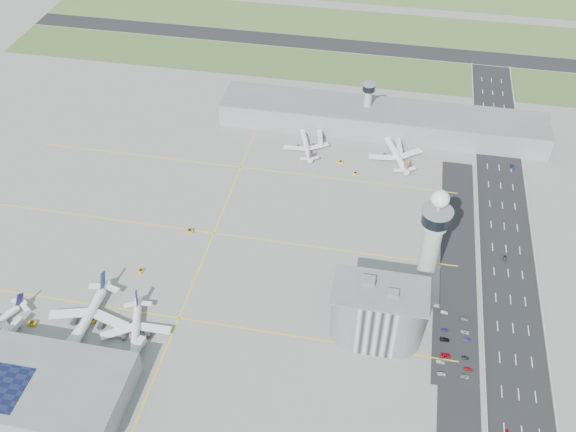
% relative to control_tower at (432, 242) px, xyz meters
% --- Properties ---
extents(ground, '(1000.00, 1000.00, 0.00)m').
position_rel_control_tower_xyz_m(ground, '(-72.00, -8.00, -35.04)').
color(ground, gray).
extents(grass_strip_0, '(480.00, 50.00, 0.08)m').
position_rel_control_tower_xyz_m(grass_strip_0, '(-92.00, 217.00, -35.00)').
color(grass_strip_0, '#49642F').
rests_on(grass_strip_0, ground).
extents(grass_strip_1, '(480.00, 60.00, 0.08)m').
position_rel_control_tower_xyz_m(grass_strip_1, '(-92.00, 292.00, -35.00)').
color(grass_strip_1, '#4A612E').
rests_on(grass_strip_1, ground).
extents(runway, '(480.00, 22.00, 0.10)m').
position_rel_control_tower_xyz_m(runway, '(-92.00, 254.00, -34.98)').
color(runway, black).
rests_on(runway, ground).
extents(highway, '(28.00, 500.00, 0.10)m').
position_rel_control_tower_xyz_m(highway, '(43.00, -8.00, -34.99)').
color(highway, black).
rests_on(highway, ground).
extents(barrier_left, '(0.60, 500.00, 1.20)m').
position_rel_control_tower_xyz_m(barrier_left, '(29.00, -8.00, -34.44)').
color(barrier_left, '#9E9E99').
rests_on(barrier_left, ground).
extents(barrier_right, '(0.60, 500.00, 1.20)m').
position_rel_control_tower_xyz_m(barrier_right, '(57.00, -8.00, -34.44)').
color(barrier_right, '#9E9E99').
rests_on(barrier_right, ground).
extents(landside_road, '(18.00, 260.00, 0.08)m').
position_rel_control_tower_xyz_m(landside_road, '(18.00, -18.00, -35.00)').
color(landside_road, black).
rests_on(landside_road, ground).
extents(parking_lot, '(20.00, 44.00, 0.10)m').
position_rel_control_tower_xyz_m(parking_lot, '(16.00, -30.00, -34.99)').
color(parking_lot, black).
rests_on(parking_lot, ground).
extents(taxiway_line_h_0, '(260.00, 0.60, 0.01)m').
position_rel_control_tower_xyz_m(taxiway_line_h_0, '(-112.00, -38.00, -35.04)').
color(taxiway_line_h_0, yellow).
rests_on(taxiway_line_h_0, ground).
extents(taxiway_line_h_1, '(260.00, 0.60, 0.01)m').
position_rel_control_tower_xyz_m(taxiway_line_h_1, '(-112.00, 22.00, -35.04)').
color(taxiway_line_h_1, yellow).
rests_on(taxiway_line_h_1, ground).
extents(taxiway_line_h_2, '(260.00, 0.60, 0.01)m').
position_rel_control_tower_xyz_m(taxiway_line_h_2, '(-112.00, 82.00, -35.04)').
color(taxiway_line_h_2, yellow).
rests_on(taxiway_line_h_2, ground).
extents(taxiway_line_v, '(0.60, 260.00, 0.01)m').
position_rel_control_tower_xyz_m(taxiway_line_v, '(-112.00, 22.00, -35.04)').
color(taxiway_line_v, yellow).
rests_on(taxiway_line_v, ground).
extents(control_tower, '(14.00, 14.00, 64.50)m').
position_rel_control_tower_xyz_m(control_tower, '(0.00, 0.00, 0.00)').
color(control_tower, '#ADAAA5').
rests_on(control_tower, ground).
extents(secondary_tower, '(8.60, 8.60, 31.90)m').
position_rel_control_tower_xyz_m(secondary_tower, '(-42.00, 142.00, -16.24)').
color(secondary_tower, '#ADAAA5').
rests_on(secondary_tower, ground).
extents(admin_building, '(42.00, 24.00, 33.50)m').
position_rel_control_tower_xyz_m(admin_building, '(-20.01, -30.00, -19.74)').
color(admin_building, '#B2B2B7').
rests_on(admin_building, ground).
extents(terminal_pier, '(210.00, 32.00, 15.80)m').
position_rel_control_tower_xyz_m(terminal_pier, '(-32.00, 140.00, -27.14)').
color(terminal_pier, gray).
rests_on(terminal_pier, ground).
extents(near_terminal, '(84.00, 42.00, 13.00)m').
position_rel_control_tower_xyz_m(near_terminal, '(-160.07, -90.02, -28.62)').
color(near_terminal, gray).
rests_on(near_terminal, ground).
extents(airplane_near_b, '(39.15, 46.03, 12.87)m').
position_rel_control_tower_xyz_m(airplane_near_b, '(-152.47, -49.18, -28.61)').
color(airplane_near_b, white).
rests_on(airplane_near_b, ground).
extents(airplane_near_c, '(42.82, 46.61, 10.80)m').
position_rel_control_tower_xyz_m(airplane_near_c, '(-127.87, -51.76, -29.64)').
color(airplane_near_c, white).
rests_on(airplane_near_c, ground).
extents(airplane_far_a, '(38.20, 41.54, 9.60)m').
position_rel_control_tower_xyz_m(airplane_far_a, '(-76.33, 109.10, -30.24)').
color(airplane_far_a, white).
rests_on(airplane_far_a, ground).
extents(airplane_far_b, '(48.63, 51.95, 11.62)m').
position_rel_control_tower_xyz_m(airplane_far_b, '(-20.36, 110.51, -29.23)').
color(airplane_far_b, white).
rests_on(airplane_far_b, ground).
extents(jet_bridge_near_0, '(5.39, 14.31, 5.70)m').
position_rel_control_tower_xyz_m(jet_bridge_near_0, '(-185.00, -69.00, -32.19)').
color(jet_bridge_near_0, silver).
rests_on(jet_bridge_near_0, ground).
extents(jet_bridge_near_1, '(5.39, 14.31, 5.70)m').
position_rel_control_tower_xyz_m(jet_bridge_near_1, '(-155.00, -69.00, -32.19)').
color(jet_bridge_near_1, silver).
rests_on(jet_bridge_near_1, ground).
extents(jet_bridge_near_2, '(5.39, 14.31, 5.70)m').
position_rel_control_tower_xyz_m(jet_bridge_near_2, '(-125.00, -69.00, -32.19)').
color(jet_bridge_near_2, silver).
rests_on(jet_bridge_near_2, ground).
extents(jet_bridge_far_0, '(5.39, 14.31, 5.70)m').
position_rel_control_tower_xyz_m(jet_bridge_far_0, '(-70.00, 124.00, -32.19)').
color(jet_bridge_far_0, silver).
rests_on(jet_bridge_far_0, ground).
extents(jet_bridge_far_1, '(5.39, 14.31, 5.70)m').
position_rel_control_tower_xyz_m(jet_bridge_far_1, '(-20.00, 124.00, -32.19)').
color(jet_bridge_far_1, silver).
rests_on(jet_bridge_far_1, ground).
extents(tug_0, '(3.81, 2.74, 2.12)m').
position_rel_control_tower_xyz_m(tug_0, '(-178.20, -54.86, -33.98)').
color(tug_0, '#DA9700').
rests_on(tug_0, ground).
extents(tug_1, '(3.23, 3.84, 1.90)m').
position_rel_control_tower_xyz_m(tug_1, '(-151.20, -47.50, -34.09)').
color(tug_1, orange).
rests_on(tug_1, ground).
extents(tug_2, '(2.81, 3.48, 1.77)m').
position_rel_control_tower_xyz_m(tug_2, '(-140.39, -12.91, -34.16)').
color(tug_2, '#D5A704').
rests_on(tug_2, ground).
extents(tug_3, '(4.10, 3.55, 2.00)m').
position_rel_control_tower_xyz_m(tug_3, '(-125.10, 20.44, -34.04)').
color(tug_3, '#CD900B').
rests_on(tug_3, ground).
extents(tug_4, '(3.28, 3.61, 1.73)m').
position_rel_control_tower_xyz_m(tug_4, '(-52.87, 98.06, -34.17)').
color(tug_4, yellow).
rests_on(tug_4, ground).
extents(tug_5, '(3.37, 3.58, 1.72)m').
position_rel_control_tower_xyz_m(tug_5, '(-42.60, 88.50, -34.18)').
color(tug_5, '#FBA92C').
rests_on(tug_5, ground).
extents(car_lot_0, '(3.93, 1.84, 1.30)m').
position_rel_control_tower_xyz_m(car_lot_0, '(10.56, -46.26, -34.39)').
color(car_lot_0, silver).
rests_on(car_lot_0, ground).
extents(car_lot_1, '(3.99, 1.52, 1.30)m').
position_rel_control_tower_xyz_m(car_lot_1, '(10.07, -39.90, -34.39)').
color(car_lot_1, '#999AA9').
rests_on(car_lot_1, ground).
extents(car_lot_2, '(4.73, 2.32, 1.29)m').
position_rel_control_tower_xyz_m(car_lot_2, '(12.16, -36.14, -34.39)').
color(car_lot_2, '#AD0B15').
rests_on(car_lot_2, ground).
extents(car_lot_3, '(4.47, 1.90, 1.29)m').
position_rel_control_tower_xyz_m(car_lot_3, '(11.70, -27.18, -34.40)').
color(car_lot_3, black).
rests_on(car_lot_3, ground).
extents(car_lot_4, '(3.29, 1.60, 1.08)m').
position_rel_control_tower_xyz_m(car_lot_4, '(11.66, -21.51, -34.50)').
color(car_lot_4, navy).
rests_on(car_lot_4, ground).
extents(car_lot_5, '(3.46, 1.54, 1.10)m').
position_rel_control_tower_xyz_m(car_lot_5, '(11.42, -10.77, -34.49)').
color(car_lot_5, white).
rests_on(car_lot_5, ground).
extents(car_lot_6, '(4.03, 1.91, 1.11)m').
position_rel_control_tower_xyz_m(car_lot_6, '(20.55, -45.70, -34.48)').
color(car_lot_6, gray).
rests_on(car_lot_6, ground).
extents(car_lot_7, '(3.84, 1.62, 1.11)m').
position_rel_control_tower_xyz_m(car_lot_7, '(22.01, -41.56, -34.49)').
color(car_lot_7, '#A31314').
rests_on(car_lot_7, ground).
extents(car_lot_8, '(3.43, 1.69, 1.12)m').
position_rel_control_tower_xyz_m(car_lot_8, '(20.91, -35.58, -34.48)').
color(car_lot_8, '#24262C').
rests_on(car_lot_8, ground).
extents(car_lot_9, '(3.52, 1.62, 1.12)m').
position_rel_control_tower_xyz_m(car_lot_9, '(21.72, -25.49, -34.48)').
color(car_lot_9, navy).
rests_on(car_lot_9, ground).
extents(car_lot_10, '(4.12, 2.27, 1.09)m').
position_rel_control_tower_xyz_m(car_lot_10, '(20.96, -20.93, -34.49)').
color(car_lot_10, '#AFB1C4').
rests_on(car_lot_10, ground).
extents(car_lot_11, '(3.94, 2.07, 1.09)m').
position_rel_control_tower_xyz_m(car_lot_11, '(20.80, -13.15, -34.50)').
color(car_lot_11, gray).
rests_on(car_lot_11, ground).
extents(car_hw_1, '(1.55, 3.84, 1.24)m').
position_rel_control_tower_xyz_m(car_hw_1, '(41.84, 31.84, -34.42)').
color(car_hw_1, black).
rests_on(car_hw_1, ground).
extents(car_hw_2, '(2.18, 4.57, 1.26)m').
position_rel_control_tower_xyz_m(car_hw_2, '(50.73, 113.99, -34.41)').
color(car_hw_2, navy).
rests_on(car_hw_2, ground).
extents(car_hw_4, '(2.20, 4.07, 1.32)m').
position_rel_control_tower_xyz_m(car_hw_4, '(36.76, 169.99, -34.38)').
color(car_hw_4, gray).
rests_on(car_hw_4, ground).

